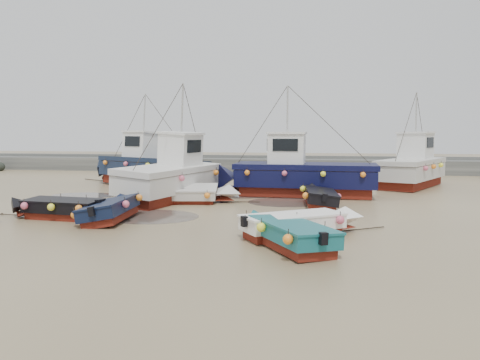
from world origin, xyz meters
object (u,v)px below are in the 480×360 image
object	(u,v)px
dinghy_2	(286,230)
cabin_boat_1	(176,175)
dinghy_3	(302,221)
dinghy_6	(319,195)
dinghy_1	(115,206)
cabin_boat_3	(414,166)
person	(180,194)
dinghy_5	(187,192)
cabin_boat_0	(145,166)
cabin_boat_2	(294,173)
dinghy_4	(56,205)

from	to	relation	value
dinghy_2	cabin_boat_1	bearing A→B (deg)	92.80
dinghy_3	dinghy_6	bearing A→B (deg)	142.03
dinghy_1	dinghy_3	size ratio (longest dim) A/B	1.09
dinghy_6	cabin_boat_3	distance (m)	11.35
cabin_boat_1	person	bearing A→B (deg)	117.32
dinghy_5	cabin_boat_0	size ratio (longest dim) A/B	0.58
dinghy_2	cabin_boat_1	xyz separation A→B (m)	(-6.52, 9.70, 0.79)
dinghy_2	cabin_boat_3	xyz separation A→B (m)	(7.57, 17.76, 0.81)
cabin_boat_2	cabin_boat_3	xyz separation A→B (m)	(7.76, 5.68, 0.05)
dinghy_4	dinghy_6	bearing A→B (deg)	-59.06
dinghy_5	cabin_boat_2	bearing A→B (deg)	115.46
dinghy_4	person	world-z (taller)	dinghy_4
cabin_boat_0	cabin_boat_1	world-z (taller)	same
cabin_boat_0	cabin_boat_3	size ratio (longest dim) A/B	1.17
dinghy_3	dinghy_5	xyz separation A→B (m)	(-6.03, 7.02, -0.00)
dinghy_1	dinghy_5	xyz separation A→B (m)	(1.80, 4.95, -0.01)
dinghy_2	person	world-z (taller)	dinghy_2
cabin_boat_2	person	world-z (taller)	cabin_boat_2
dinghy_3	cabin_boat_1	bearing A→B (deg)	-171.76
dinghy_3	cabin_boat_2	size ratio (longest dim) A/B	0.48
dinghy_4	dinghy_2	bearing A→B (deg)	-102.39
dinghy_2	dinghy_5	size ratio (longest dim) A/B	0.85
dinghy_2	cabin_boat_3	world-z (taller)	cabin_boat_3
dinghy_6	cabin_boat_0	size ratio (longest dim) A/B	0.53
dinghy_3	cabin_boat_3	world-z (taller)	cabin_boat_3
dinghy_6	cabin_boat_2	bearing A→B (deg)	106.42
dinghy_6	person	bearing A→B (deg)	153.14
cabin_boat_0	cabin_boat_1	xyz separation A→B (m)	(3.91, -5.92, 0.03)
dinghy_1	cabin_boat_0	world-z (taller)	cabin_boat_0
dinghy_5	cabin_boat_1	size ratio (longest dim) A/B	0.61
cabin_boat_1	cabin_boat_2	world-z (taller)	same
cabin_boat_0	person	distance (m)	5.29
dinghy_5	cabin_boat_1	bearing A→B (deg)	-148.35
dinghy_4	cabin_boat_3	world-z (taller)	cabin_boat_3
dinghy_2	cabin_boat_2	distance (m)	12.11
cabin_boat_2	person	distance (m)	6.88
cabin_boat_3	cabin_boat_1	bearing A→B (deg)	-120.87
cabin_boat_0	cabin_boat_2	size ratio (longest dim) A/B	0.94
dinghy_1	cabin_boat_0	distance (m)	12.45
dinghy_4	cabin_boat_3	distance (m)	22.64
dinghy_4	cabin_boat_0	world-z (taller)	cabin_boat_0
dinghy_6	dinghy_2	bearing A→B (deg)	-101.65
person	dinghy_5	bearing A→B (deg)	81.91
cabin_boat_2	cabin_boat_3	bearing A→B (deg)	-51.11
dinghy_3	cabin_boat_0	size ratio (longest dim) A/B	0.50
dinghy_4	dinghy_6	size ratio (longest dim) A/B	1.00
dinghy_2	dinghy_4	bearing A→B (deg)	129.87
dinghy_1	cabin_boat_2	xyz separation A→B (m)	(7.17, 8.50, 0.75)
dinghy_6	dinghy_5	bearing A→B (deg)	175.29
dinghy_1	dinghy_6	xyz separation A→B (m)	(8.52, 4.85, 0.00)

